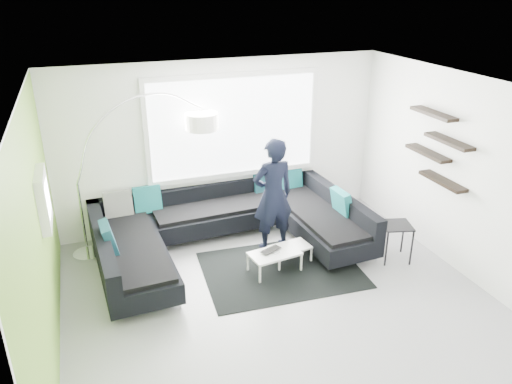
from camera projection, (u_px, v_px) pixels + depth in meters
ground at (277, 297)px, 6.70m from camera, size 5.50×5.50×0.00m
room_shell at (276, 166)px, 6.17m from camera, size 5.54×5.04×2.82m
sectional_sofa at (230, 231)px, 7.66m from camera, size 4.08×2.64×0.85m
rug at (281, 270)px, 7.32m from camera, size 2.35×1.77×0.01m
coffee_table at (282, 257)px, 7.37m from camera, size 1.00×0.67×0.31m
arc_lamp at (77, 183)px, 7.24m from camera, size 2.27×0.78×2.41m
side_table at (395, 242)px, 7.51m from camera, size 0.52×0.52×0.58m
person at (273, 195)px, 7.60m from camera, size 0.72×0.52×1.80m
laptop at (273, 252)px, 7.19m from camera, size 0.49×0.45×0.03m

